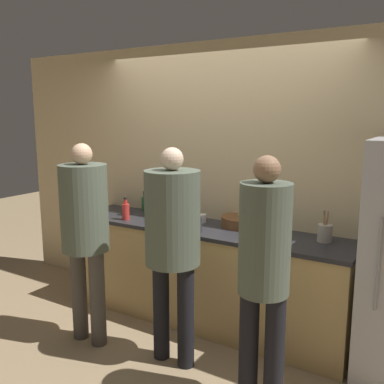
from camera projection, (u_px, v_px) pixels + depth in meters
The scene contains 13 objects.
ground_plane at pixel (184, 336), 3.78m from camera, with size 14.00×14.00×0.00m, color #9E8460.
wall_back at pixel (220, 181), 4.10m from camera, with size 5.20×0.06×2.60m.
counter at pixel (204, 274), 3.99m from camera, with size 2.73×0.64×0.93m.
person_left at pixel (85, 224), 3.53m from camera, with size 0.39×0.39×1.71m.
person_center at pixel (173, 233), 3.22m from camera, with size 0.42×0.42×1.70m.
person_right at pixel (264, 265), 2.70m from camera, with size 0.33×0.33×1.69m.
fruit_bowl at pixel (241, 221), 3.89m from camera, with size 0.37×0.37×0.13m.
utensil_crock at pixel (325, 233), 3.42m from camera, with size 0.12×0.12×0.25m.
bottle_red at pixel (126, 211), 4.13m from camera, with size 0.07×0.07×0.22m.
bottle_green at pixel (145, 203), 4.51m from camera, with size 0.06×0.06×0.21m.
bottle_dark at pixel (198, 223), 3.70m from camera, with size 0.06×0.06×0.20m.
cup_white at pixel (202, 218), 4.04m from camera, with size 0.08×0.08×0.08m.
cup_yellow at pixel (126, 210), 4.32m from camera, with size 0.07×0.07×0.10m.
Camera 1 is at (1.89, -2.93, 1.94)m, focal length 40.00 mm.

